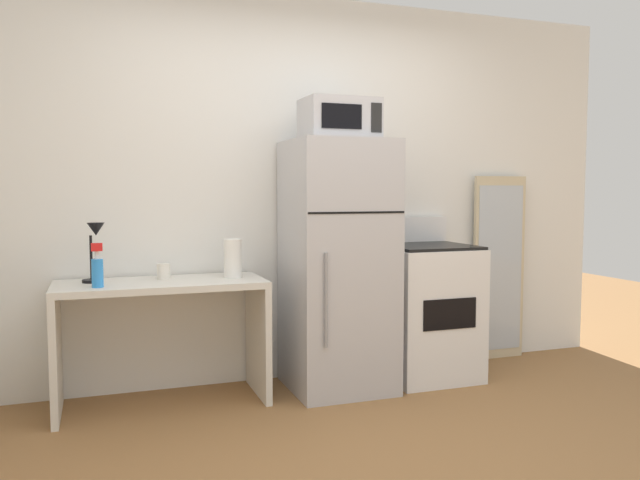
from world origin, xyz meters
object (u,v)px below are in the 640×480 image
desk_lamp (95,242)px  leaning_mirror (499,268)px  paper_towel_roll (233,258)px  refrigerator (338,266)px  desk (162,318)px  oven_range (426,310)px  spray_bottle (97,270)px  microwave (339,119)px  coffee_mug (164,272)px

desk_lamp → leaning_mirror: bearing=3.2°
paper_towel_roll → refrigerator: 0.68m
desk → oven_range: size_ratio=1.12×
spray_bottle → microwave: (1.47, 0.06, 0.89)m
desk_lamp → coffee_mug: desk_lamp is taller
desk_lamp → paper_towel_roll: bearing=-3.8°
desk_lamp → microwave: 1.67m
refrigerator → leaning_mirror: bearing=11.0°
desk_lamp → microwave: size_ratio=0.77×
desk → desk_lamp: bearing=170.2°
oven_range → leaning_mirror: bearing=18.4°
desk → refrigerator: size_ratio=0.76×
desk_lamp → leaning_mirror: size_ratio=0.25×
spray_bottle → microwave: bearing=2.4°
coffee_mug → leaning_mirror: size_ratio=0.07×
refrigerator → microwave: bearing=-89.7°
spray_bottle → coffee_mug: bearing=29.0°
desk → coffee_mug: size_ratio=12.91×
paper_towel_roll → leaning_mirror: bearing=5.9°
desk → microwave: 1.65m
spray_bottle → coffee_mug: (0.38, 0.21, -0.05)m
coffee_mug → paper_towel_roll: size_ratio=0.40×
microwave → leaning_mirror: microwave is taller
desk → refrigerator: bearing=-2.7°
spray_bottle → desk_lamp: bearing=93.2°
spray_bottle → coffee_mug: size_ratio=2.62×
coffee_mug → paper_towel_roll: (0.41, -0.06, 0.07)m
desk_lamp → oven_range: size_ratio=0.32×
refrigerator → oven_range: refrigerator is taller
paper_towel_roll → microwave: microwave is taller
microwave → oven_range: microwave is taller
coffee_mug → desk_lamp: bearing=-178.5°
spray_bottle → leaning_mirror: size_ratio=0.18×
oven_range → leaning_mirror: size_ratio=0.79×
desk_lamp → refrigerator: size_ratio=0.22×
desk_lamp → paper_towel_roll: desk_lamp is taller
spray_bottle → paper_towel_roll: size_ratio=1.04×
desk → leaning_mirror: leaning_mirror is taller
spray_bottle → refrigerator: 1.47m
desk → oven_range: (1.78, -0.03, -0.06)m
paper_towel_roll → leaning_mirror: 2.13m
oven_range → leaning_mirror: (0.77, 0.26, 0.23)m
refrigerator → oven_range: (0.67, 0.02, -0.34)m
microwave → leaning_mirror: bearing=11.8°
desk_lamp → coffee_mug: 0.44m
desk → paper_towel_roll: (0.44, 0.01, 0.34)m
microwave → oven_range: bearing=3.8°
desk_lamp → refrigerator: refrigerator is taller
spray_bottle → paper_towel_roll: 0.81m
oven_range → paper_towel_roll: bearing=178.4°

